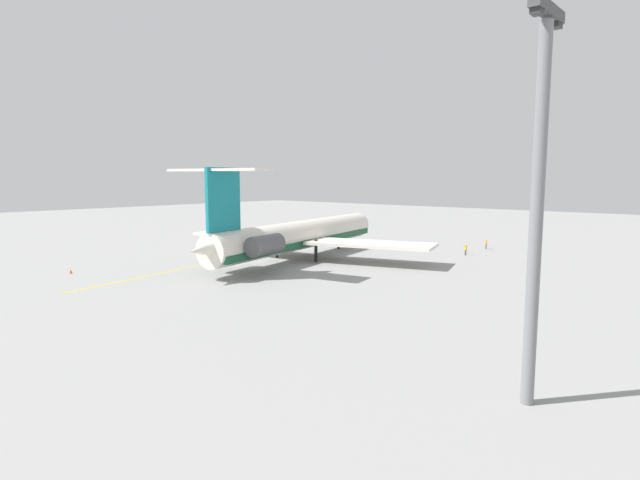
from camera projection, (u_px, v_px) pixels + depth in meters
name	position (u px, v px, depth m)	size (l,w,h in m)	color
ground	(258.00, 257.00, 80.73)	(295.18, 295.18, 0.00)	gray
main_jetliner	(296.00, 235.00, 77.29)	(46.92, 41.78, 13.75)	silver
ground_crew_near_nose	(486.00, 243.00, 89.15)	(0.37, 0.33, 1.83)	black
ground_crew_near_tail	(466.00, 248.00, 82.08)	(0.35, 0.33, 1.75)	black
safety_cone_nose	(71.00, 271.00, 66.45)	(0.40, 0.40, 0.55)	#EA590F
taxiway_centreline	(261.00, 253.00, 84.91)	(70.53, 0.36, 0.01)	gold
light_mast	(538.00, 191.00, 26.73)	(4.00, 0.70, 21.21)	slate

